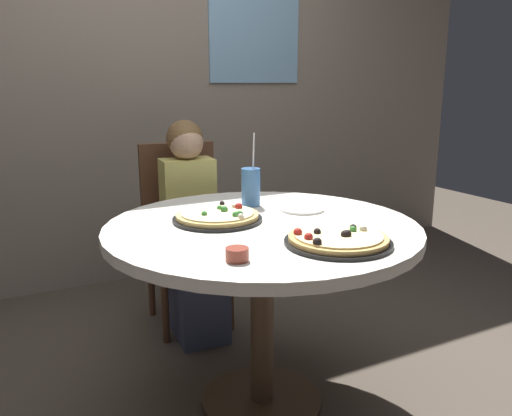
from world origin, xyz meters
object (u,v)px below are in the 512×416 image
object	(u,v)px
chair_wooden	(183,223)
dining_table	(262,250)
sauce_bowl	(237,254)
plate_small	(302,209)
pizza_veggie	(218,216)
soda_cup	(251,187)
diner_child	(193,241)
pizza_cheese	(338,239)

from	to	relation	value
chair_wooden	dining_table	bearing A→B (deg)	-90.49
dining_table	sauce_bowl	distance (m)	0.43
sauce_bowl	plate_small	distance (m)	0.66
chair_wooden	plate_small	world-z (taller)	chair_wooden
pizza_veggie	soda_cup	distance (m)	0.28
dining_table	diner_child	size ratio (longest dim) A/B	1.08
chair_wooden	pizza_veggie	distance (m)	0.83
pizza_veggie	plate_small	size ratio (longest dim) A/B	1.90
dining_table	sauce_bowl	world-z (taller)	sauce_bowl
diner_child	soda_cup	size ratio (longest dim) A/B	3.53
dining_table	pizza_veggie	bearing A→B (deg)	137.18
sauce_bowl	pizza_veggie	bearing A→B (deg)	73.61
chair_wooden	sauce_bowl	xyz separation A→B (m)	(-0.27, -1.23, 0.24)
dining_table	plate_small	size ratio (longest dim) A/B	6.48
diner_child	sauce_bowl	distance (m)	1.11
chair_wooden	pizza_cheese	bearing A→B (deg)	-85.73
dining_table	chair_wooden	bearing A→B (deg)	89.51
chair_wooden	soda_cup	distance (m)	0.70
chair_wooden	pizza_cheese	size ratio (longest dim) A/B	2.70
soda_cup	plate_small	size ratio (longest dim) A/B	1.70
pizza_veggie	plate_small	xyz separation A→B (m)	(0.37, -0.01, -0.01)
dining_table	soda_cup	world-z (taller)	soda_cup
plate_small	sauce_bowl	bearing A→B (deg)	-139.10
sauce_bowl	plate_small	world-z (taller)	sauce_bowl
plate_small	pizza_veggie	bearing A→B (deg)	178.64
sauce_bowl	diner_child	bearing A→B (deg)	76.49
diner_child	sauce_bowl	size ratio (longest dim) A/B	15.46
dining_table	chair_wooden	size ratio (longest dim) A/B	1.23
pizza_cheese	sauce_bowl	xyz separation A→B (m)	(-0.36, 0.01, 0.00)
sauce_bowl	plate_small	size ratio (longest dim) A/B	0.39
diner_child	soda_cup	distance (m)	0.57
dining_table	sauce_bowl	xyz separation A→B (m)	(-0.26, -0.33, 0.12)
diner_child	sauce_bowl	bearing A→B (deg)	-103.51
diner_child	soda_cup	bearing A→B (deg)	-76.91
diner_child	soda_cup	world-z (taller)	diner_child
dining_table	plate_small	xyz separation A→B (m)	(0.24, 0.11, 0.11)
pizza_veggie	chair_wooden	bearing A→B (deg)	80.23
pizza_veggie	sauce_bowl	distance (m)	0.46
soda_cup	plate_small	bearing A→B (deg)	-49.37
dining_table	pizza_veggie	distance (m)	0.21
pizza_veggie	soda_cup	bearing A→B (deg)	36.09
soda_cup	plate_small	xyz separation A→B (m)	(0.15, -0.17, -0.08)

